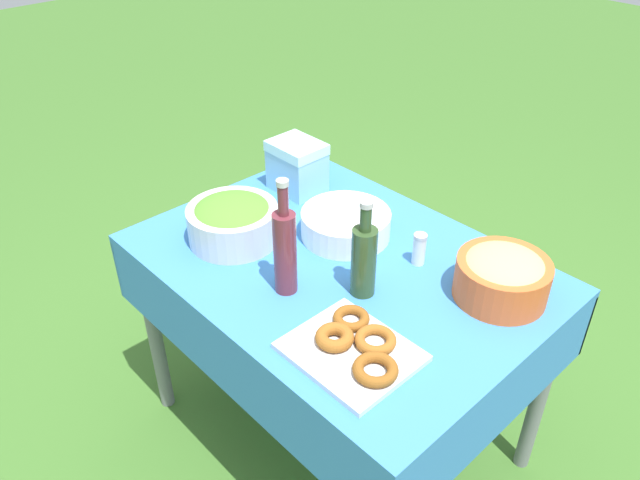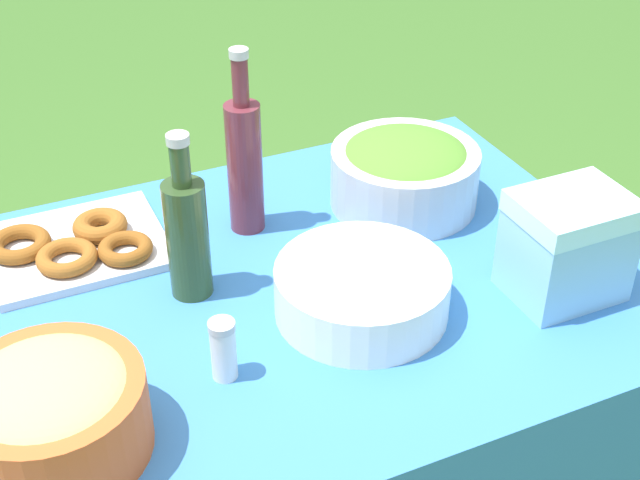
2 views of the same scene
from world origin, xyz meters
TOP-DOWN VIEW (x-y plane):
  - picnic_table at (0.00, 0.00)m, footprint 1.20×0.87m
  - salad_bowl at (0.31, 0.16)m, footprint 0.28×0.28m
  - pasta_bowl at (-0.42, -0.21)m, footprint 0.25×0.25m
  - donut_platter at (-0.30, 0.24)m, footprint 0.30×0.26m
  - plate_stack at (0.09, -0.11)m, footprint 0.28×0.28m
  - olive_oil_bottle at (-0.15, 0.06)m, footprint 0.07×0.07m
  - wine_bottle at (0.01, 0.20)m, footprint 0.06×0.06m
  - cooler_box at (0.41, -0.20)m, footprint 0.18×0.14m
  - salt_shaker at (-0.17, -0.16)m, footprint 0.04×0.04m

SIDE VIEW (x-z plane):
  - picnic_table at x=0.00m, z-range 0.28..1.04m
  - donut_platter at x=-0.30m, z-range 0.76..0.81m
  - plate_stack at x=0.09m, z-range 0.77..0.85m
  - salt_shaker at x=-0.17m, z-range 0.77..0.87m
  - salad_bowl at x=0.31m, z-range 0.77..0.90m
  - pasta_bowl at x=-0.42m, z-range 0.77..0.91m
  - cooler_box at x=0.41m, z-range 0.77..0.95m
  - olive_oil_bottle at x=-0.15m, z-range 0.74..1.03m
  - wine_bottle at x=0.01m, z-range 0.73..1.08m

